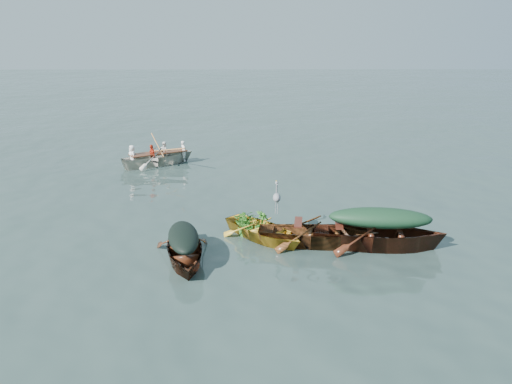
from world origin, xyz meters
TOP-DOWN VIEW (x-y plane):
  - ground at (0.00, 0.00)m, footprint 140.00×140.00m
  - yellow_dinghy at (-0.10, 0.43)m, footprint 3.29×3.40m
  - dark_covered_boat at (-2.13, -0.87)m, footprint 2.02×3.84m
  - green_tarp_boat at (2.92, -0.19)m, footprint 4.97×2.05m
  - open_wooden_boat at (1.34, -0.01)m, footprint 4.56×1.93m
  - rowed_boat at (-4.41, 8.60)m, footprint 4.48×3.44m
  - dark_tarp_cover at (-2.13, -0.87)m, footprint 1.11×2.11m
  - green_tarp_cover at (2.92, -0.19)m, footprint 2.74×1.13m
  - thwart_benches at (1.34, -0.01)m, footprint 2.30×1.10m
  - heron at (0.27, 0.84)m, footprint 0.48×0.48m
  - dinghy_weeds at (-0.46, 0.86)m, footprint 1.12×1.14m
  - rowers at (-4.41, 8.60)m, footprint 3.27×2.64m
  - oars at (-4.41, 8.60)m, footprint 1.86×2.53m

SIDE VIEW (x-z plane):
  - ground at x=0.00m, z-range 0.00..0.00m
  - yellow_dinghy at x=-0.10m, z-range -0.45..0.45m
  - dark_covered_boat at x=-2.13m, z-range -0.45..0.45m
  - green_tarp_boat at x=2.92m, z-range -0.58..0.58m
  - open_wooden_boat at x=1.34m, z-range -0.52..0.52m
  - rowed_boat at x=-4.41m, z-range -0.53..0.53m
  - thwart_benches at x=1.34m, z-range 0.52..0.56m
  - oars at x=-4.41m, z-range 0.53..0.59m
  - dark_tarp_cover at x=-2.13m, z-range 0.45..0.85m
  - dinghy_weeds at x=-0.46m, z-range 0.45..1.05m
  - green_tarp_cover at x=2.92m, z-range 0.58..1.10m
  - heron at x=0.27m, z-range 0.45..1.37m
  - rowers at x=-4.41m, z-range 0.53..1.29m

